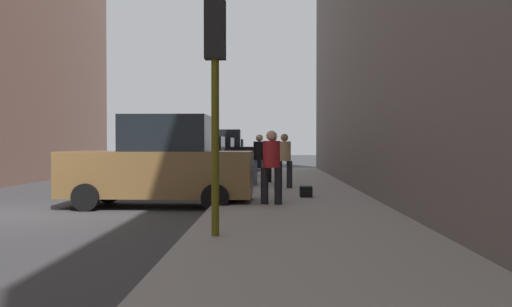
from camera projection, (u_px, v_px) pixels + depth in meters
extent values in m
plane|color=#38383A|center=(29.00, 214.00, 12.64)|extent=(120.00, 120.00, 0.00)
cube|color=gray|center=(300.00, 211.00, 12.50)|extent=(4.00, 40.00, 0.15)
cube|color=brown|center=(158.00, 174.00, 13.98)|extent=(4.62, 1.88, 1.10)
cube|color=black|center=(166.00, 134.00, 13.95)|extent=(2.08, 1.58, 0.90)
cylinder|color=black|center=(109.00, 191.00, 14.95)|extent=(0.64, 0.23, 0.64)
cylinder|color=black|center=(86.00, 197.00, 13.12)|extent=(0.64, 0.23, 0.64)
cylinder|color=black|center=(222.00, 191.00, 14.86)|extent=(0.64, 0.23, 0.64)
cylinder|color=black|center=(215.00, 198.00, 13.02)|extent=(0.64, 0.23, 0.64)
cube|color=slate|center=(190.00, 169.00, 19.52)|extent=(4.22, 1.88, 0.84)
cube|color=black|center=(196.00, 147.00, 19.50)|extent=(1.90, 1.58, 0.70)
cylinder|color=black|center=(156.00, 178.00, 20.49)|extent=(0.64, 0.23, 0.64)
cylinder|color=black|center=(144.00, 181.00, 18.66)|extent=(0.64, 0.23, 0.64)
cylinder|color=black|center=(231.00, 178.00, 20.41)|extent=(0.64, 0.23, 0.64)
cylinder|color=black|center=(227.00, 181.00, 18.57)|extent=(0.64, 0.23, 0.64)
cube|color=#B2191E|center=(206.00, 163.00, 24.55)|extent=(4.26, 1.98, 0.84)
cube|color=black|center=(211.00, 146.00, 24.52)|extent=(1.94, 1.63, 0.70)
cylinder|color=black|center=(179.00, 171.00, 25.55)|extent=(0.65, 0.24, 0.64)
cylinder|color=black|center=(170.00, 173.00, 23.71)|extent=(0.65, 0.24, 0.64)
cylinder|color=black|center=(239.00, 171.00, 25.39)|extent=(0.65, 0.24, 0.64)
cylinder|color=black|center=(236.00, 173.00, 23.56)|extent=(0.65, 0.24, 0.64)
cube|color=black|center=(217.00, 157.00, 29.53)|extent=(4.65, 1.97, 1.10)
cube|color=black|center=(221.00, 138.00, 29.51)|extent=(2.11, 1.62, 0.90)
cylinder|color=black|center=(190.00, 166.00, 30.45)|extent=(0.65, 0.24, 0.64)
cylinder|color=black|center=(186.00, 168.00, 28.61)|extent=(0.65, 0.24, 0.64)
cylinder|color=black|center=(246.00, 166.00, 30.46)|extent=(0.65, 0.24, 0.64)
cylinder|color=black|center=(245.00, 168.00, 28.62)|extent=(0.65, 0.24, 0.64)
cube|color=navy|center=(224.00, 157.00, 34.66)|extent=(4.24, 1.93, 0.84)
cube|color=black|center=(228.00, 145.00, 34.65)|extent=(1.92, 1.61, 0.70)
cylinder|color=black|center=(204.00, 163.00, 35.59)|extent=(0.64, 0.23, 0.64)
cylinder|color=black|center=(201.00, 164.00, 33.75)|extent=(0.64, 0.23, 0.64)
cylinder|color=black|center=(247.00, 163.00, 35.59)|extent=(0.64, 0.23, 0.64)
cylinder|color=black|center=(247.00, 164.00, 33.75)|extent=(0.64, 0.23, 0.64)
cylinder|color=red|center=(244.00, 176.00, 19.99)|extent=(0.22, 0.22, 0.55)
sphere|color=red|center=(244.00, 166.00, 19.98)|extent=(0.20, 0.20, 0.20)
cylinder|color=red|center=(240.00, 175.00, 19.99)|extent=(0.10, 0.09, 0.09)
cylinder|color=red|center=(249.00, 175.00, 19.98)|extent=(0.10, 0.09, 0.09)
cylinder|color=#514C0F|center=(215.00, 118.00, 8.70)|extent=(0.12, 0.12, 3.60)
cube|color=black|center=(215.00, 30.00, 8.68)|extent=(0.32, 0.24, 0.90)
sphere|color=red|center=(216.00, 13.00, 8.80)|extent=(0.14, 0.14, 0.14)
sphere|color=yellow|center=(216.00, 32.00, 8.81)|extent=(0.14, 0.14, 0.14)
sphere|color=green|center=(216.00, 50.00, 8.81)|extent=(0.14, 0.14, 0.14)
cylinder|color=black|center=(289.00, 174.00, 17.95)|extent=(0.19, 0.19, 0.85)
cylinder|color=black|center=(279.00, 175.00, 17.94)|extent=(0.19, 0.19, 0.85)
cylinder|color=tan|center=(284.00, 151.00, 17.93)|extent=(0.43, 0.43, 0.62)
sphere|color=#997051|center=(284.00, 138.00, 17.92)|extent=(0.24, 0.24, 0.24)
cylinder|color=#728CB2|center=(255.00, 172.00, 19.21)|extent=(0.21, 0.21, 0.85)
cylinder|color=#728CB2|center=(264.00, 172.00, 19.27)|extent=(0.21, 0.21, 0.85)
cylinder|color=black|center=(259.00, 151.00, 19.23)|extent=(0.47, 0.47, 0.62)
sphere|color=beige|center=(259.00, 138.00, 19.22)|extent=(0.24, 0.24, 0.24)
cylinder|color=black|center=(278.00, 170.00, 20.62)|extent=(0.19, 0.19, 0.85)
cylinder|color=black|center=(269.00, 170.00, 20.62)|extent=(0.19, 0.19, 0.85)
cylinder|color=black|center=(273.00, 150.00, 20.61)|extent=(0.41, 0.41, 0.62)
sphere|color=beige|center=(273.00, 138.00, 20.60)|extent=(0.24, 0.24, 0.24)
cylinder|color=black|center=(273.00, 136.00, 20.60)|extent=(0.34, 0.34, 0.02)
cylinder|color=black|center=(273.00, 135.00, 20.59)|extent=(0.23, 0.23, 0.11)
cylinder|color=black|center=(278.00, 186.00, 13.21)|extent=(0.20, 0.20, 0.85)
cylinder|color=black|center=(265.00, 186.00, 13.26)|extent=(0.20, 0.20, 0.85)
cylinder|color=#A51E23|center=(271.00, 154.00, 13.22)|extent=(0.45, 0.45, 0.62)
sphere|color=tan|center=(271.00, 136.00, 13.21)|extent=(0.24, 0.24, 0.24)
cube|color=black|center=(306.00, 192.00, 15.02)|extent=(0.32, 0.44, 0.28)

